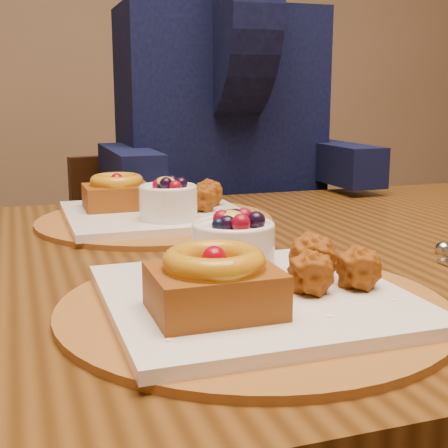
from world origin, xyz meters
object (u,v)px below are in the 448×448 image
(place_setting_near, at_px, (250,285))
(chair_far, at_px, (172,312))
(diner, at_px, (220,101))
(dining_table, at_px, (193,312))
(place_setting_far, at_px, (154,209))

(place_setting_near, bearing_deg, chair_far, 81.56)
(place_setting_near, distance_m, chair_far, 0.89)
(place_setting_near, distance_m, diner, 0.86)
(place_setting_near, bearing_deg, dining_table, 89.27)
(dining_table, distance_m, chair_far, 0.66)
(place_setting_near, distance_m, place_setting_far, 0.43)
(dining_table, bearing_deg, chair_far, 78.89)
(place_setting_near, height_order, place_setting_far, place_setting_near)
(dining_table, xyz_separation_m, place_setting_far, (-0.00, 0.22, 0.10))
(chair_far, bearing_deg, diner, -14.56)
(place_setting_far, height_order, chair_far, place_setting_far)
(dining_table, bearing_deg, place_setting_far, 90.69)
(chair_far, xyz_separation_m, diner, (0.12, -0.01, 0.49))
(place_setting_far, distance_m, chair_far, 0.52)
(chair_far, bearing_deg, dining_table, -110.67)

